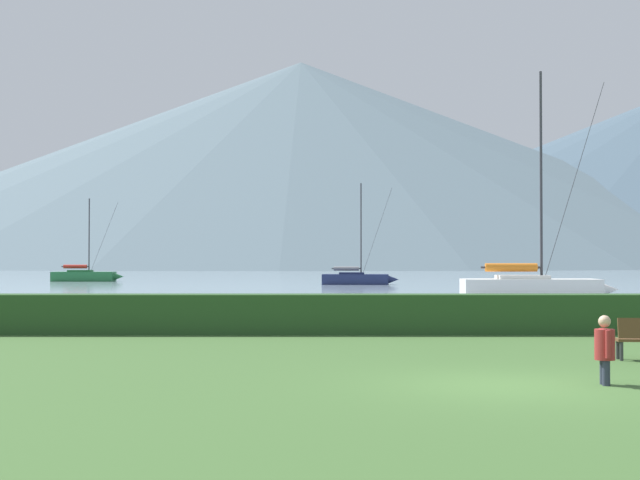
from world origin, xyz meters
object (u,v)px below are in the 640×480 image
Objects in this scene: sailboat_slip_0 at (89,276)px; sailboat_slip_5 at (537,287)px; person_seated_viewer at (609,347)px; sailboat_slip_2 at (361,278)px.

sailboat_slip_5 reaches higher than sailboat_slip_0.
person_seated_viewer is at bearing -100.00° from sailboat_slip_5.
sailboat_slip_2 is at bearing 96.06° from person_seated_viewer.
sailboat_slip_0 is 76.98m from person_seated_viewer.
sailboat_slip_5 reaches higher than sailboat_slip_2.
sailboat_slip_2 is 60.93m from person_seated_viewer.
sailboat_slip_0 is 0.93× the size of sailboat_slip_2.
sailboat_slip_0 is at bearing 132.58° from sailboat_slip_5.
person_seated_viewer is (1.97, -60.90, 0.13)m from sailboat_slip_2.
sailboat_slip_5 is 32.92m from person_seated_viewer.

